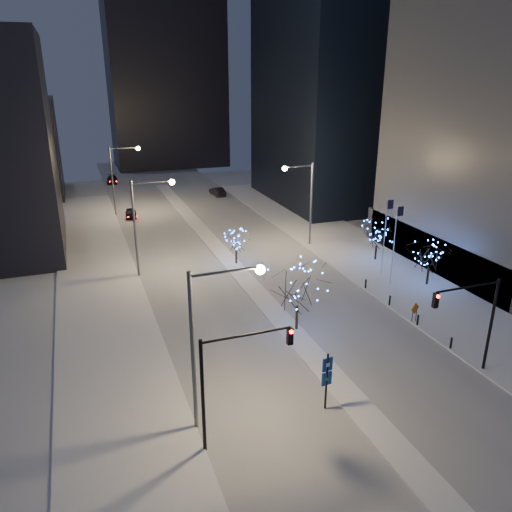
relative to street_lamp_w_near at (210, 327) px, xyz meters
name	(u,v)px	position (x,y,z in m)	size (l,w,h in m)	color
ground	(361,411)	(8.94, -2.00, -6.50)	(160.00, 160.00, 0.00)	silver
road	(212,242)	(8.94, 33.00, -6.49)	(20.00, 130.00, 0.02)	#B2B6C1
median	(223,255)	(8.94, 28.00, -6.42)	(2.00, 80.00, 0.15)	silver
east_sidewalk	(384,268)	(23.94, 18.00, -6.42)	(10.00, 90.00, 0.15)	silver
west_sidewalk	(104,310)	(-5.06, 18.00, -6.42)	(8.00, 90.00, 0.15)	silver
filler_west_far	(0,149)	(-17.06, 68.00, 1.50)	(18.00, 16.00, 16.00)	black
horizon_block	(165,67)	(14.94, 90.00, 14.50)	(24.00, 14.00, 42.00)	black
street_lamp_w_near	(210,327)	(0.00, 0.00, 0.00)	(4.40, 0.56, 10.00)	#595E66
street_lamp_w_mid	(145,214)	(0.00, 25.00, 0.00)	(4.40, 0.56, 10.00)	#595E66
street_lamp_w_far	(119,171)	(0.00, 50.00, 0.00)	(4.40, 0.56, 10.00)	#595E66
street_lamp_east	(305,194)	(19.02, 28.00, -0.05)	(3.90, 0.56, 10.00)	#595E66
traffic_signal_west	(230,372)	(0.50, -2.00, -1.74)	(5.26, 0.43, 7.00)	black
traffic_signal_east	(475,313)	(17.88, -1.00, -1.74)	(5.26, 0.43, 7.00)	black
flagpoles	(390,235)	(22.30, 15.25, -1.70)	(1.35, 2.60, 8.00)	silver
bollards	(403,310)	(19.14, 8.00, -5.90)	(0.16, 12.16, 0.90)	black
car_near	(131,213)	(0.90, 47.89, -5.85)	(1.54, 3.82, 1.30)	black
car_mid	(217,191)	(16.52, 56.94, -5.78)	(1.51, 4.34, 1.43)	black
car_far	(112,180)	(0.51, 73.66, -5.82)	(1.90, 4.67, 1.35)	black
holiday_tree_median_near	(298,285)	(9.44, 8.83, -2.48)	(6.05, 6.05, 6.06)	black
holiday_tree_median_far	(236,242)	(9.44, 24.70, -3.90)	(3.67, 3.67, 3.71)	black
holiday_tree_plaza_near	(430,255)	(25.37, 12.77, -3.28)	(5.02, 5.02, 4.82)	black
holiday_tree_plaza_far	(377,235)	(24.47, 20.56, -3.52)	(4.37, 4.37, 4.37)	black
wayfinding_sign	(327,376)	(6.94, -1.00, -4.09)	(0.70, 0.17, 3.92)	black
construction_sign	(415,310)	(19.24, 6.62, -5.31)	(1.01, 0.35, 1.72)	black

